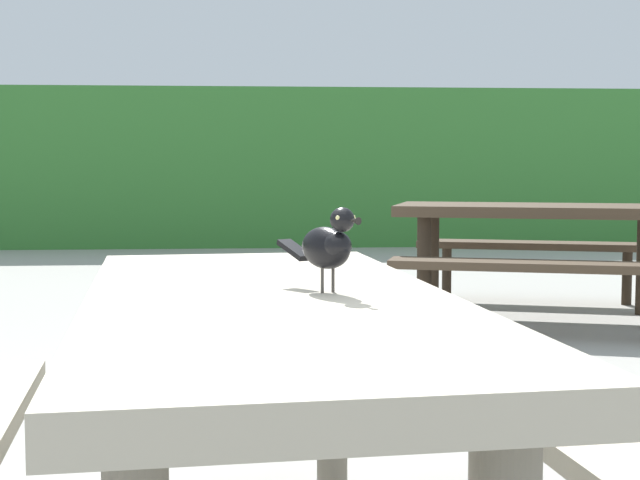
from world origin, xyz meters
The scene contains 4 objects.
hedge_wall centered at (0.00, 9.93, 0.95)m, with size 28.00×1.52×1.90m, color #387A33.
picnic_table_foreground centered at (0.37, -0.03, 0.56)m, with size 1.83×1.86×0.74m.
bird_grackle centered at (0.50, -0.02, 0.84)m, with size 0.17×0.26×0.18m.
picnic_table_mid_right centered at (2.23, 4.02, 0.56)m, with size 2.14×2.12×0.74m.
Camera 1 is at (0.32, -2.01, 1.02)m, focal length 53.05 mm.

